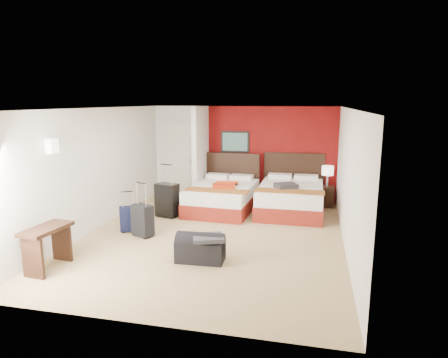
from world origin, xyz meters
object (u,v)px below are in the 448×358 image
(bed_right, at_px, (291,199))
(bed_left, at_px, (222,198))
(table_lamp, at_px, (327,176))
(red_suitcase_open, at_px, (226,185))
(duffel_bag, at_px, (200,249))
(suitcase_navy, at_px, (129,220))
(desk, at_px, (48,248))
(suitcase_black, at_px, (167,201))
(suitcase_charcoal, at_px, (143,222))
(nightstand, at_px, (326,196))

(bed_right, bearing_deg, bed_left, -172.78)
(table_lamp, bearing_deg, red_suitcase_open, -156.72)
(duffel_bag, bearing_deg, table_lamp, 59.95)
(suitcase_navy, distance_m, desk, 2.01)
(bed_right, bearing_deg, desk, -130.26)
(bed_left, distance_m, table_lamp, 2.70)
(red_suitcase_open, bearing_deg, duffel_bag, -96.34)
(desk, bearing_deg, suitcase_navy, 83.69)
(bed_right, distance_m, duffel_bag, 3.58)
(suitcase_black, xyz_separation_m, suitcase_navy, (-0.39, -1.17, -0.13))
(bed_left, bearing_deg, bed_right, 10.15)
(suitcase_navy, bearing_deg, suitcase_charcoal, -55.19)
(bed_right, distance_m, suitcase_navy, 3.84)
(table_lamp, bearing_deg, suitcase_black, -154.05)
(suitcase_black, distance_m, desk, 3.24)
(suitcase_black, relative_size, duffel_bag, 0.94)
(table_lamp, distance_m, suitcase_charcoal, 4.80)
(duffel_bag, bearing_deg, suitcase_charcoal, 145.38)
(suitcase_charcoal, xyz_separation_m, desk, (-0.82, -1.75, 0.04))
(suitcase_black, bearing_deg, nightstand, 40.39)
(bed_left, bearing_deg, suitcase_navy, -123.83)
(nightstand, bearing_deg, bed_right, -137.69)
(bed_left, xyz_separation_m, red_suitcase_open, (0.10, -0.10, 0.36))
(red_suitcase_open, height_order, table_lamp, table_lamp)
(suitcase_black, bearing_deg, table_lamp, 40.39)
(bed_right, height_order, duffel_bag, bed_right)
(nightstand, xyz_separation_m, suitcase_black, (-3.61, -1.76, 0.12))
(suitcase_charcoal, height_order, duffel_bag, suitcase_charcoal)
(bed_left, height_order, suitcase_black, suitcase_black)
(suitcase_black, height_order, duffel_bag, suitcase_black)
(nightstand, bearing_deg, table_lamp, 0.00)
(red_suitcase_open, xyz_separation_m, suitcase_charcoal, (-1.20, -2.11, -0.36))
(duffel_bag, bearing_deg, suitcase_navy, 146.35)
(nightstand, height_order, duffel_bag, nightstand)
(bed_left, distance_m, bed_right, 1.65)
(red_suitcase_open, height_order, suitcase_charcoal, red_suitcase_open)
(red_suitcase_open, relative_size, nightstand, 1.39)
(nightstand, bearing_deg, suitcase_charcoal, -136.96)
(nightstand, distance_m, duffel_bag, 4.60)
(bed_left, bearing_deg, table_lamp, 23.65)
(suitcase_black, relative_size, desk, 0.90)
(bed_right, xyz_separation_m, duffel_bag, (-1.29, -3.33, -0.12))
(suitcase_black, bearing_deg, duffel_bag, -43.22)
(suitcase_charcoal, bearing_deg, suitcase_navy, 176.99)
(suitcase_navy, relative_size, desk, 0.59)
(bed_right, relative_size, suitcase_navy, 4.38)
(suitcase_navy, bearing_deg, bed_right, 7.59)
(bed_right, bearing_deg, suitcase_navy, -144.74)
(bed_right, bearing_deg, nightstand, 40.70)
(bed_left, bearing_deg, red_suitcase_open, -41.80)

